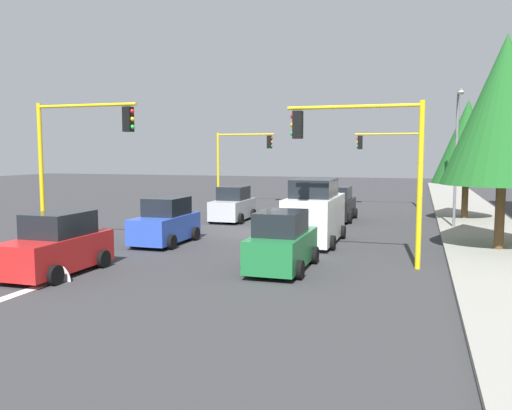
{
  "coord_description": "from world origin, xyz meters",
  "views": [
    {
      "loc": [
        24.1,
        7.48,
        3.87
      ],
      "look_at": [
        -1.55,
        -0.53,
        1.2
      ],
      "focal_mm": 36.81,
      "sensor_mm": 36.0,
      "label": 1
    }
  ],
  "objects": [
    {
      "name": "car_silver",
      "position": [
        -3.89,
        -2.64,
        0.89
      ],
      "size": [
        3.64,
        1.95,
        1.98
      ],
      "color": "#B2B5BA",
      "rests_on": "ground"
    },
    {
      "name": "traffic_signal_near_right",
      "position": [
        6.0,
        -5.73,
        4.16
      ],
      "size": [
        0.36,
        4.59,
        5.9
      ],
      "color": "yellow",
      "rests_on": "ground"
    },
    {
      "name": "car_red",
      "position": [
        10.17,
        -3.56,
        0.9
      ],
      "size": [
        3.98,
        2.02,
        1.98
      ],
      "color": "red",
      "rests_on": "ground"
    },
    {
      "name": "tree_roadside_near",
      "position": [
        2.0,
        10.5,
        5.49
      ],
      "size": [
        4.56,
        4.56,
        8.36
      ],
      "color": "brown",
      "rests_on": "ground"
    },
    {
      "name": "car_blue",
      "position": [
        4.04,
        -2.84,
        0.9
      ],
      "size": [
        3.75,
        1.97,
        1.98
      ],
      "color": "blue",
      "rests_on": "ground"
    },
    {
      "name": "lane_arrow_near",
      "position": [
        11.51,
        -3.0,
        0.01
      ],
      "size": [
        2.4,
        1.1,
        1.1
      ],
      "color": "silver",
      "rests_on": "ground"
    },
    {
      "name": "traffic_signal_far_right",
      "position": [
        -14.0,
        -5.66,
        3.85
      ],
      "size": [
        0.36,
        4.59,
        5.42
      ],
      "color": "yellow",
      "rests_on": "ground"
    },
    {
      "name": "sidewalk_kerb",
      "position": [
        -5.0,
        10.5,
        0.07
      ],
      "size": [
        80.0,
        4.0,
        0.15
      ],
      "primitive_type": "cube",
      "color": "gray",
      "rests_on": "ground"
    },
    {
      "name": "traffic_signal_near_left",
      "position": [
        6.0,
        5.68,
        3.95
      ],
      "size": [
        0.36,
        4.59,
        5.58
      ],
      "color": "yellow",
      "rests_on": "ground"
    },
    {
      "name": "street_lamp_curbside",
      "position": [
        -3.61,
        9.2,
        4.35
      ],
      "size": [
        2.15,
        0.28,
        7.0
      ],
      "color": "slate",
      "rests_on": "ground"
    },
    {
      "name": "delivery_van_white",
      "position": [
        2.05,
        3.23,
        1.28
      ],
      "size": [
        4.8,
        2.22,
        2.77
      ],
      "color": "white",
      "rests_on": "ground"
    },
    {
      "name": "traffic_signal_far_left",
      "position": [
        -14.0,
        5.64,
        3.8
      ],
      "size": [
        0.36,
        4.59,
        5.35
      ],
      "color": "yellow",
      "rests_on": "ground"
    },
    {
      "name": "tree_roadside_mid",
      "position": [
        -8.0,
        10.0,
        4.49
      ],
      "size": [
        3.77,
        3.77,
        6.86
      ],
      "color": "brown",
      "rests_on": "ground"
    },
    {
      "name": "car_black",
      "position": [
        -5.91,
        3.03,
        0.9
      ],
      "size": [
        4.07,
        1.94,
        1.98
      ],
      "color": "black",
      "rests_on": "ground"
    },
    {
      "name": "ground_plane",
      "position": [
        0.0,
        0.0,
        0.0
      ],
      "size": [
        120.0,
        120.0,
        0.0
      ],
      "primitive_type": "plane",
      "color": "#353538"
    },
    {
      "name": "car_green",
      "position": [
        7.47,
        3.19,
        0.9
      ],
      "size": [
        3.91,
        1.93,
        1.98
      ],
      "color": "#1E7238",
      "rests_on": "ground"
    }
  ]
}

